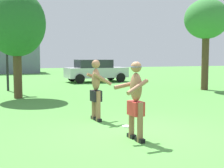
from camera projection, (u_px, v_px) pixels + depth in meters
ground_plane at (136, 134)px, 7.10m from camera, size 80.00×80.00×0.00m
player_with_cap at (136, 97)px, 6.52m from camera, size 0.63×0.71×1.73m
player_in_black at (96, 89)px, 8.55m from camera, size 0.61×0.60×1.73m
frisbee at (127, 126)px, 7.85m from camera, size 0.25×0.25×0.03m
car_silver_mid_lot at (96, 70)px, 21.44m from camera, size 4.41×2.25×1.58m
lamp_post at (6, 25)px, 15.66m from camera, size 0.60×0.24×5.55m
tree_left_field at (16, 24)px, 12.88m from camera, size 2.49×2.49×4.66m
tree_right_field at (206, 20)px, 16.12m from camera, size 2.33×2.33×4.87m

